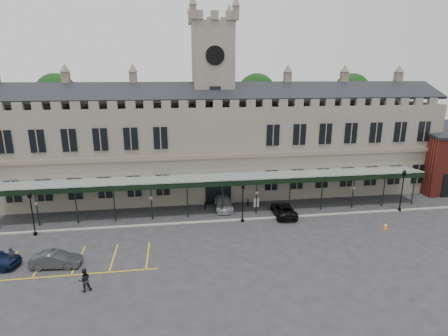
{
  "coord_description": "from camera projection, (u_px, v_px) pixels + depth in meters",
  "views": [
    {
      "loc": [
        -5.29,
        -30.12,
        15.84
      ],
      "look_at": [
        0.0,
        6.0,
        6.0
      ],
      "focal_mm": 28.0,
      "sensor_mm": 36.0,
      "label": 1
    }
  ],
  "objects": [
    {
      "name": "ground",
      "position": [
        233.0,
        244.0,
        33.64
      ],
      "size": [
        140.0,
        140.0,
        0.0
      ],
      "primitive_type": "plane",
      "color": "#28282A"
    },
    {
      "name": "station_building",
      "position": [
        213.0,
        146.0,
        47.15
      ],
      "size": [
        60.0,
        10.36,
        17.3
      ],
      "color": "#696358",
      "rests_on": "ground"
    },
    {
      "name": "clock_tower",
      "position": [
        213.0,
        96.0,
        45.51
      ],
      "size": [
        5.6,
        5.6,
        24.8
      ],
      "color": "#696358",
      "rests_on": "ground"
    },
    {
      "name": "canopy",
      "position": [
        222.0,
        195.0,
        40.14
      ],
      "size": [
        50.0,
        4.1,
        4.3
      ],
      "color": "#8C9E93",
      "rests_on": "ground"
    },
    {
      "name": "kerb",
      "position": [
        225.0,
        221.0,
        38.88
      ],
      "size": [
        60.0,
        0.4,
        0.12
      ],
      "primitive_type": "cube",
      "color": "gray",
      "rests_on": "ground"
    },
    {
      "name": "parking_markings",
      "position": [
        77.0,
        263.0,
        30.24
      ],
      "size": [
        16.0,
        6.0,
        0.01
      ],
      "primitive_type": null,
      "color": "gold",
      "rests_on": "ground"
    },
    {
      "name": "tree_behind_left",
      "position": [
        57.0,
        95.0,
        51.11
      ],
      "size": [
        6.0,
        6.0,
        16.0
      ],
      "color": "#332314",
      "rests_on": "ground"
    },
    {
      "name": "tree_behind_mid",
      "position": [
        257.0,
        94.0,
        55.31
      ],
      "size": [
        6.0,
        6.0,
        16.0
      ],
      "color": "#332314",
      "rests_on": "ground"
    },
    {
      "name": "tree_behind_right",
      "position": [
        351.0,
        93.0,
        57.55
      ],
      "size": [
        6.0,
        6.0,
        16.0
      ],
      "color": "#332314",
      "rests_on": "ground"
    },
    {
      "name": "lamp_post_left",
      "position": [
        32.0,
        209.0,
        34.79
      ],
      "size": [
        0.45,
        0.45,
        4.73
      ],
      "color": "black",
      "rests_on": "ground"
    },
    {
      "name": "lamp_post_mid",
      "position": [
        243.0,
        199.0,
        38.01
      ],
      "size": [
        0.43,
        0.43,
        4.57
      ],
      "color": "black",
      "rests_on": "ground"
    },
    {
      "name": "lamp_post_right",
      "position": [
        403.0,
        187.0,
        41.0
      ],
      "size": [
        0.49,
        0.49,
        5.14
      ],
      "color": "black",
      "rests_on": "ground"
    },
    {
      "name": "traffic_cone",
      "position": [
        385.0,
        226.0,
        36.79
      ],
      "size": [
        0.44,
        0.44,
        0.7
      ],
      "rotation": [
        0.0,
        0.0,
        -0.06
      ],
      "color": "orange",
      "rests_on": "ground"
    },
    {
      "name": "sign_board",
      "position": [
        256.0,
        203.0,
        42.87
      ],
      "size": [
        0.66,
        0.06,
        1.14
      ],
      "rotation": [
        0.0,
        0.0,
        -0.0
      ],
      "color": "black",
      "rests_on": "ground"
    },
    {
      "name": "bollard_left",
      "position": [
        205.0,
        205.0,
        42.31
      ],
      "size": [
        0.17,
        0.17,
        0.95
      ],
      "primitive_type": "cylinder",
      "color": "black",
      "rests_on": "ground"
    },
    {
      "name": "bollard_right",
      "position": [
        248.0,
        203.0,
        43.25
      ],
      "size": [
        0.15,
        0.15,
        0.86
      ],
      "primitive_type": "cylinder",
      "color": "black",
      "rests_on": "ground"
    },
    {
      "name": "car_left_b",
      "position": [
        56.0,
        260.0,
        29.5
      ],
      "size": [
        4.2,
        1.74,
        1.35
      ],
      "primitive_type": "imported",
      "rotation": [
        0.0,
        0.0,
        1.49
      ],
      "color": "#323539",
      "rests_on": "ground"
    },
    {
      "name": "car_taxi",
      "position": [
        223.0,
        203.0,
        42.45
      ],
      "size": [
        2.25,
        5.03,
        1.43
      ],
      "primitive_type": "imported",
      "rotation": [
        0.0,
        0.0,
        -0.05
      ],
      "color": "#A5A8AD",
      "rests_on": "ground"
    },
    {
      "name": "car_van",
      "position": [
        284.0,
        210.0,
        40.33
      ],
      "size": [
        2.59,
        5.1,
        1.38
      ],
      "primitive_type": "imported",
      "rotation": [
        0.0,
        0.0,
        3.08
      ],
      "color": "black",
      "rests_on": "ground"
    },
    {
      "name": "person_a",
      "position": [
        12.0,
        257.0,
        29.52
      ],
      "size": [
        0.74,
        0.74,
        1.73
      ],
      "primitive_type": "imported",
      "rotation": [
        0.0,
        0.0,
        0.78
      ],
      "color": "black",
      "rests_on": "ground"
    },
    {
      "name": "person_b",
      "position": [
        85.0,
        280.0,
        26.14
      ],
      "size": [
        1.08,
        0.96,
        1.86
      ],
      "primitive_type": "imported",
      "rotation": [
        0.0,
        0.0,
        3.47
      ],
      "color": "black",
      "rests_on": "ground"
    }
  ]
}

